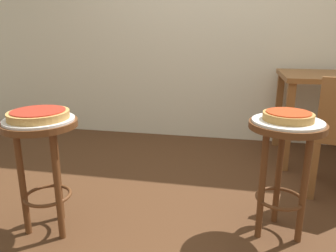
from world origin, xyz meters
TOP-DOWN VIEW (x-y plane):
  - ground_plane at (0.00, 0.00)m, footprint 6.00×6.00m
  - stool_foreground at (-0.82, -0.35)m, footprint 0.40×0.40m
  - serving_plate_foreground at (-0.82, -0.35)m, footprint 0.37×0.37m
  - pizza_foreground at (-0.82, -0.35)m, footprint 0.32×0.32m
  - stool_middle at (0.48, -0.11)m, footprint 0.40×0.40m
  - serving_plate_middle at (0.48, -0.11)m, footprint 0.37×0.37m
  - pizza_middle at (0.48, -0.11)m, footprint 0.26×0.26m
  - dining_table at (0.99, 1.16)m, footprint 0.82×0.75m

SIDE VIEW (x-z plane):
  - ground_plane at x=0.00m, z-range 0.00..0.00m
  - stool_foreground at x=-0.82m, z-range 0.16..0.83m
  - stool_middle at x=0.48m, z-range 0.16..0.83m
  - dining_table at x=0.99m, z-range 0.25..1.03m
  - serving_plate_foreground at x=-0.82m, z-range 0.66..0.67m
  - serving_plate_middle at x=0.48m, z-range 0.66..0.67m
  - pizza_foreground at x=-0.82m, z-range 0.67..0.72m
  - pizza_middle at x=0.48m, z-range 0.67..0.72m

